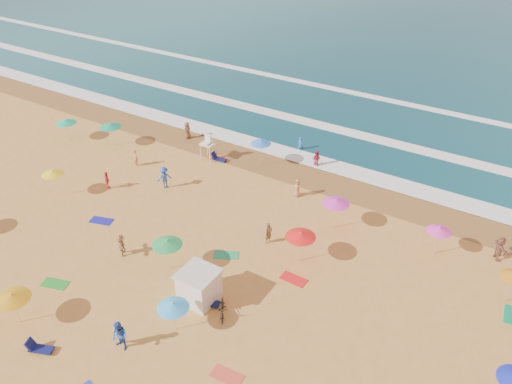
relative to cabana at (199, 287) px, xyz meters
The scene contains 12 objects.
ground 5.69m from the cabana, 134.12° to the left, with size 220.00×220.00×0.00m, color gold.
ocean 88.12m from the cabana, 92.54° to the left, with size 220.00×140.00×0.18m, color #0C4756.
wet_sand 17.01m from the cabana, 103.29° to the left, with size 220.00×220.00×0.00m, color olive.
surf_foam 25.66m from the cabana, 98.75° to the left, with size 200.00×18.70×0.05m.
cabana is the anchor object (origin of this frame).
cabana_roof 1.06m from the cabana, ahead, with size 2.20×2.20×0.12m, color silver.
bicycle 1.99m from the cabana, ahead, with size 0.63×1.81×0.95m, color black.
lifeguard_stand 17.59m from the cabana, 124.67° to the left, with size 1.20×1.20×2.10m, color white, non-canonical shape.
beach_umbrellas 4.18m from the cabana, 120.73° to the left, with size 49.88×30.89×0.75m.
loungers 1.09m from the cabana, 163.74° to the left, with size 49.63×23.16×0.34m.
towels 1.46m from the cabana, 104.61° to the left, with size 43.33×26.21×0.03m.
beachgoers 8.43m from the cabana, 128.99° to the left, with size 36.76×26.22×2.15m.
Camera 1 is at (18.37, -20.84, 21.90)m, focal length 35.00 mm.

